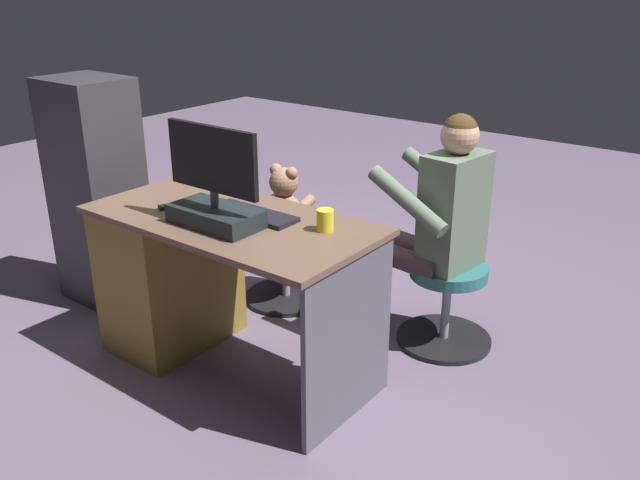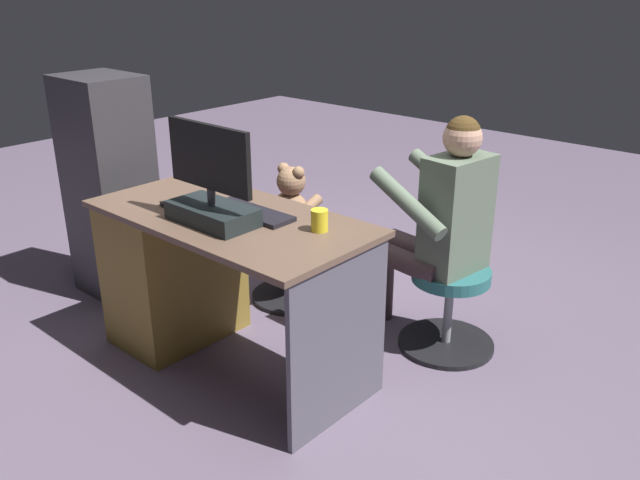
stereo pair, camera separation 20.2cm
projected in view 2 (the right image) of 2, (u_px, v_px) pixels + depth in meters
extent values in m
plane|color=#605266|center=(288.00, 335.00, 3.43)|extent=(10.00, 10.00, 0.00)
cube|color=brown|center=(229.00, 218.00, 2.90)|extent=(1.31, 0.65, 0.03)
cube|color=olive|center=(175.00, 269.00, 3.32)|extent=(0.42, 0.60, 0.73)
cube|color=#504D59|center=(339.00, 343.00, 2.66)|extent=(0.02, 0.59, 0.73)
cube|color=black|center=(213.00, 214.00, 2.80)|extent=(0.40, 0.21, 0.08)
cylinder|color=#333338|center=(212.00, 197.00, 2.77)|extent=(0.04, 0.04, 0.07)
cube|color=black|center=(209.00, 157.00, 2.70)|extent=(0.48, 0.02, 0.27)
cube|color=black|center=(212.00, 156.00, 2.71)|extent=(0.44, 0.00, 0.25)
cube|color=black|center=(251.00, 212.00, 2.90)|extent=(0.42, 0.14, 0.02)
ellipsoid|color=#242625|center=(202.00, 196.00, 3.09)|extent=(0.06, 0.10, 0.04)
cylinder|color=yellow|center=(319.00, 220.00, 2.70)|extent=(0.07, 0.07, 0.09)
cube|color=black|center=(177.00, 202.00, 3.03)|extent=(0.10, 0.16, 0.02)
cylinder|color=black|center=(293.00, 295.00, 3.82)|extent=(0.47, 0.47, 0.03)
cylinder|color=gray|center=(293.00, 267.00, 3.75)|extent=(0.04, 0.04, 0.34)
cylinder|color=maroon|center=(292.00, 234.00, 3.68)|extent=(0.39, 0.39, 0.06)
ellipsoid|color=#926C4E|center=(292.00, 211.00, 3.63)|extent=(0.20, 0.17, 0.21)
sphere|color=#926C4E|center=(291.00, 181.00, 3.56)|extent=(0.16, 0.16, 0.16)
sphere|color=beige|center=(300.00, 181.00, 3.61)|extent=(0.06, 0.06, 0.06)
sphere|color=#926C4E|center=(298.00, 173.00, 3.51)|extent=(0.07, 0.07, 0.07)
sphere|color=#926C4E|center=(284.00, 169.00, 3.58)|extent=(0.07, 0.07, 0.07)
cylinder|color=#926C4E|center=(310.00, 206.00, 3.58)|extent=(0.06, 0.16, 0.11)
cylinder|color=#926C4E|center=(283.00, 198.00, 3.70)|extent=(0.06, 0.16, 0.11)
cylinder|color=#926C4E|center=(313.00, 220.00, 3.70)|extent=(0.07, 0.13, 0.07)
cylinder|color=#926C4E|center=(299.00, 216.00, 3.77)|extent=(0.07, 0.13, 0.07)
cylinder|color=black|center=(446.00, 343.00, 3.33)|extent=(0.48, 0.48, 0.03)
cylinder|color=gray|center=(448.00, 311.00, 3.26)|extent=(0.04, 0.04, 0.34)
cylinder|color=#276263|center=(451.00, 275.00, 3.19)|extent=(0.38, 0.38, 0.06)
cube|color=#5A6956|center=(456.00, 214.00, 3.07)|extent=(0.24, 0.34, 0.56)
sphere|color=tan|center=(463.00, 138.00, 2.94)|extent=(0.18, 0.18, 0.18)
sphere|color=#463217|center=(463.00, 134.00, 2.93)|extent=(0.16, 0.16, 0.16)
cylinder|color=#5A6956|center=(407.00, 203.00, 2.97)|extent=(0.44, 0.13, 0.26)
cylinder|color=#5A6956|center=(444.00, 181.00, 3.27)|extent=(0.44, 0.13, 0.26)
cylinder|color=#423135|center=(406.00, 262.00, 3.21)|extent=(0.42, 0.16, 0.11)
cylinder|color=#423135|center=(368.00, 294.00, 3.40)|extent=(0.10, 0.10, 0.42)
cylinder|color=#423135|center=(422.00, 250.00, 3.34)|extent=(0.42, 0.16, 0.11)
cylinder|color=#423135|center=(384.00, 282.00, 3.54)|extent=(0.10, 0.10, 0.42)
cube|color=#2F2D32|center=(110.00, 188.00, 3.70)|extent=(0.44, 0.36, 1.24)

